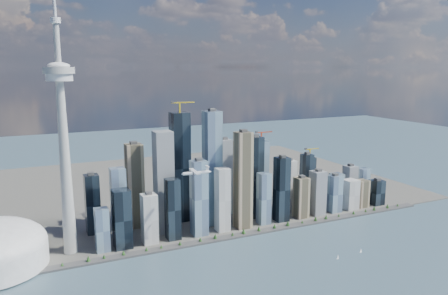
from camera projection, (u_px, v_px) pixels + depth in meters
name	position (u px, v px, depth m)	size (l,w,h in m)	color
ground	(287.00, 294.00, 705.49)	(4000.00, 4000.00, 0.00)	#314B56
seawall	(222.00, 238.00, 928.12)	(1100.00, 22.00, 4.00)	#383838
land	(161.00, 187.00, 1329.62)	(1400.00, 900.00, 3.00)	#4C4C47
shoreline_trees	(222.00, 235.00, 926.89)	(960.53, 7.20, 8.80)	#3F2D1E
skyscraper_cluster	(230.00, 186.00, 1014.62)	(736.00, 142.00, 282.49)	black
needle_tower	(63.00, 135.00, 815.02)	(56.00, 56.00, 550.50)	#A8A9A3
airplane	(196.00, 172.00, 826.80)	(60.01, 53.12, 14.62)	white
sailboat_west	(361.00, 251.00, 862.53)	(6.84, 2.86, 9.45)	white
sailboat_east	(338.00, 257.00, 833.16)	(6.54, 2.86, 9.04)	white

